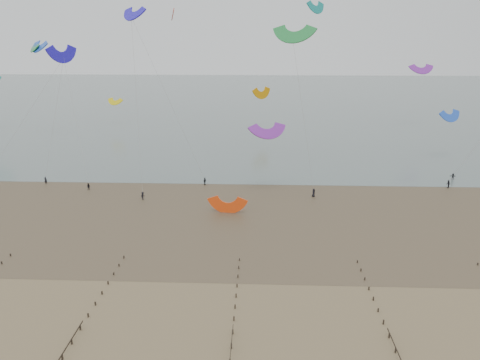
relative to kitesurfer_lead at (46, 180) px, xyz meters
name	(u,v)px	position (x,y,z in m)	size (l,w,h in m)	color
ground	(205,303)	(42.59, -48.52, -0.88)	(500.00, 500.00, 0.00)	brown
sea_and_shore	(204,208)	(38.51, -14.12, -0.87)	(500.00, 665.00, 0.03)	#475654
kitesurfer_lead	(46,180)	(0.00, 0.00, 0.00)	(0.64, 0.42, 1.76)	black
kitesurfers	(264,185)	(50.56, -1.60, -0.01)	(111.80, 18.09, 1.87)	black
grounded_kite	(228,213)	(43.39, -16.44, -0.88)	(6.56, 3.44, 5.00)	#FF4610
kites_airborne	(194,67)	(29.26, 44.00, 22.75)	(245.83, 121.73, 38.75)	#A01735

